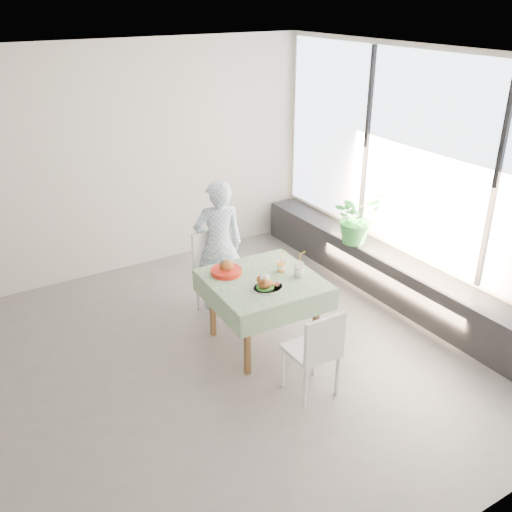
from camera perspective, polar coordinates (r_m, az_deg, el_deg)
floor at (r=5.50m, az=-7.81°, el=-11.89°), size 6.00×6.00×0.00m
ceiling at (r=4.44m, az=-10.01°, el=18.41°), size 6.00×6.00×0.00m
wall_back at (r=7.05m, az=-17.04°, el=8.47°), size 6.00×0.02×2.80m
wall_front at (r=2.97m, az=11.65°, el=-15.02°), size 6.00×0.02×2.80m
wall_right at (r=6.48m, az=16.47°, el=7.12°), size 0.02×5.00×2.80m
window_pane at (r=6.39m, az=16.56°, el=9.21°), size 0.01×4.80×2.18m
window_ledge at (r=6.77m, az=14.14°, el=-2.40°), size 0.40×4.80×0.50m
cafe_table at (r=5.68m, az=0.70°, el=-4.80°), size 1.09×1.09×0.74m
chair_far at (r=6.36m, az=-3.62°, el=-3.15°), size 0.51×0.51×0.92m
chair_near at (r=5.16m, az=5.53°, el=-10.98°), size 0.41×0.41×0.85m
diner at (r=6.24m, az=-3.76°, el=1.05°), size 0.62×0.48×1.50m
main_dish at (r=5.33m, az=1.04°, el=-2.85°), size 0.30×0.30×0.15m
juice_cup_orange at (r=5.65m, az=2.54°, el=-1.03°), size 0.09×0.09×0.25m
juice_cup_lemonade at (r=5.57m, az=4.27°, el=-1.40°), size 0.10×0.10×0.29m
second_dish at (r=5.62m, az=-2.98°, el=-1.38°), size 0.31×0.31×0.15m
potted_plant at (r=6.92m, az=10.01°, el=3.83°), size 0.60×0.52×0.64m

